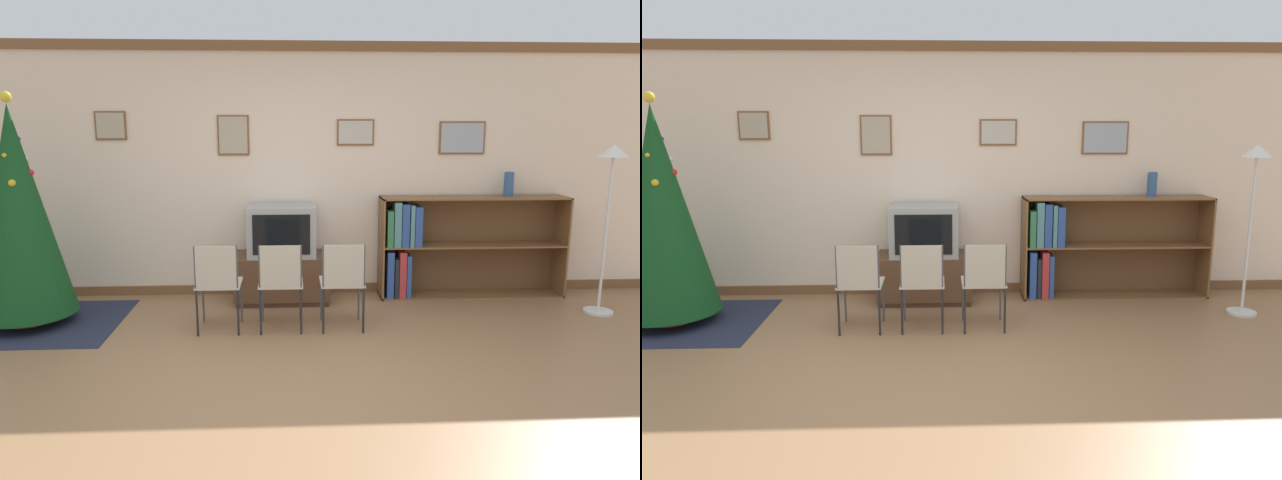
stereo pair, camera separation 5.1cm
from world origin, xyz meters
TOP-DOWN VIEW (x-y plane):
  - ground_plane at (0.00, 0.00)m, footprint 24.00×24.00m
  - wall_back at (0.00, 2.46)m, footprint 8.79×0.11m
  - area_rug at (-2.49, 1.53)m, footprint 1.72×1.35m
  - christmas_tree at (-2.49, 1.53)m, footprint 0.91×0.91m
  - tv_console at (-0.10, 2.12)m, footprint 0.99×0.53m
  - television at (-0.10, 2.12)m, footprint 0.70×0.52m
  - folding_chair_left at (-0.66, 1.20)m, footprint 0.40×0.40m
  - folding_chair_center at (-0.10, 1.20)m, footprint 0.40×0.40m
  - folding_chair_right at (0.46, 1.20)m, footprint 0.40×0.40m
  - bookshelf at (1.60, 2.23)m, footprint 2.00×0.36m
  - vase at (2.35, 2.26)m, footprint 0.10×0.10m
  - standing_lamp at (3.07, 1.55)m, footprint 0.28×0.28m

SIDE VIEW (x-z plane):
  - ground_plane at x=0.00m, z-range 0.00..0.00m
  - area_rug at x=-2.49m, z-range 0.00..0.01m
  - tv_console at x=-0.10m, z-range 0.00..0.51m
  - folding_chair_left at x=-0.66m, z-range 0.06..0.88m
  - folding_chair_center at x=-0.10m, z-range 0.06..0.88m
  - folding_chair_right at x=0.46m, z-range 0.06..0.88m
  - bookshelf at x=1.60m, z-range 0.01..1.10m
  - television at x=-0.10m, z-range 0.51..1.03m
  - christmas_tree at x=-2.49m, z-range 0.00..2.13m
  - vase at x=2.35m, z-range 1.10..1.36m
  - standing_lamp at x=3.07m, z-range 0.45..2.12m
  - wall_back at x=0.00m, z-range 0.00..2.70m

